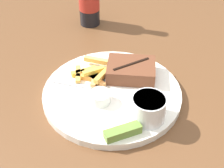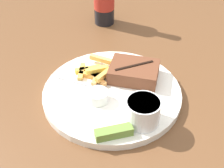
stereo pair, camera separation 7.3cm
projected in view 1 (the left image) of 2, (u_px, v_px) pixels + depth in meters
dining_table at (112, 114)px, 0.80m from camera, size 1.32×1.37×0.73m
dinner_plate at (112, 93)px, 0.75m from camera, size 0.33×0.33×0.02m
steak_portion at (131, 70)px, 0.77m from camera, size 0.13×0.10×0.04m
fries_pile at (93, 73)px, 0.78m from camera, size 0.11×0.10×0.02m
coleslaw_cup at (149, 107)px, 0.65m from camera, size 0.07×0.07×0.06m
dipping_sauce_cup at (100, 97)px, 0.70m from camera, size 0.05×0.05×0.03m
pickle_spear at (123, 132)px, 0.63m from camera, size 0.08×0.06×0.02m
fork_utensil at (77, 84)px, 0.76m from camera, size 0.13×0.02×0.00m
beer_bottle at (89, 0)px, 0.97m from camera, size 0.07×0.07×0.23m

